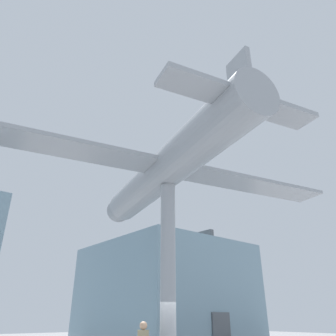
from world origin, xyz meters
TOP-DOWN VIEW (x-y plane):
  - glass_pavilion_right at (10.48, 13.01)m, footprint 11.41×12.53m
  - support_pylon_central at (0.00, 0.00)m, footprint 0.63×0.63m
  - suspended_airplane at (0.05, 0.21)m, footprint 17.94×14.13m

SIDE VIEW (x-z plane):
  - support_pylon_central at x=0.00m, z-range 0.00..7.35m
  - glass_pavilion_right at x=10.48m, z-range -0.29..8.09m
  - suspended_airplane at x=0.05m, z-range 6.81..9.65m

